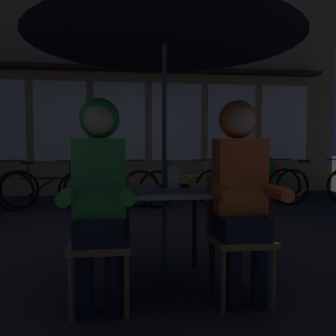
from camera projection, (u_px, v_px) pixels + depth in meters
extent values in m
plane|color=#232326|center=(164.00, 280.00, 2.88)|extent=(60.00, 60.00, 0.00)
cube|color=#B2AD9E|center=(164.00, 191.00, 2.83)|extent=(0.72, 0.72, 0.04)
cylinder|color=#2D2319|center=(126.00, 250.00, 2.51)|extent=(0.04, 0.04, 0.70)
cylinder|color=#2D2319|center=(212.00, 246.00, 2.59)|extent=(0.04, 0.04, 0.70)
cylinder|color=#2D2319|center=(125.00, 229.00, 3.12)|extent=(0.04, 0.04, 0.70)
cylinder|color=#2D2319|center=(195.00, 227.00, 3.20)|extent=(0.04, 0.04, 0.70)
cylinder|color=#4C4C51|center=(164.00, 140.00, 2.80)|extent=(0.04, 0.04, 2.25)
cone|color=black|center=(164.00, 18.00, 2.74)|extent=(2.10, 2.10, 0.38)
cube|color=white|center=(173.00, 187.00, 2.85)|extent=(0.11, 0.11, 0.02)
cube|color=white|center=(173.00, 176.00, 2.85)|extent=(0.09, 0.09, 0.16)
pyramid|color=white|center=(173.00, 163.00, 2.84)|extent=(0.11, 0.11, 0.06)
cube|color=olive|center=(100.00, 245.00, 2.35)|extent=(0.40, 0.40, 0.04)
cylinder|color=olive|center=(127.00, 287.00, 2.22)|extent=(0.03, 0.03, 0.41)
cylinder|color=olive|center=(71.00, 290.00, 2.18)|extent=(0.03, 0.03, 0.41)
cylinder|color=olive|center=(126.00, 268.00, 2.56)|extent=(0.03, 0.03, 0.41)
cylinder|color=olive|center=(78.00, 270.00, 2.51)|extent=(0.03, 0.03, 0.41)
cube|color=olive|center=(101.00, 205.00, 2.52)|extent=(0.40, 0.03, 0.42)
cube|color=olive|center=(241.00, 240.00, 2.48)|extent=(0.40, 0.40, 0.04)
cylinder|color=olive|center=(274.00, 279.00, 2.34)|extent=(0.03, 0.03, 0.41)
cylinder|color=olive|center=(223.00, 282.00, 2.30)|extent=(0.03, 0.03, 0.41)
cylinder|color=olive|center=(254.00, 262.00, 2.68)|extent=(0.03, 0.03, 0.41)
cylinder|color=olive|center=(210.00, 264.00, 2.64)|extent=(0.03, 0.03, 0.41)
cube|color=olive|center=(233.00, 203.00, 2.64)|extent=(0.40, 0.03, 0.42)
cylinder|color=black|center=(114.00, 281.00, 2.25)|extent=(0.11, 0.11, 0.45)
cylinder|color=black|center=(85.00, 283.00, 2.23)|extent=(0.11, 0.11, 0.45)
cube|color=black|center=(100.00, 230.00, 2.35)|extent=(0.32, 0.36, 0.16)
cube|color=#338C38|center=(100.00, 178.00, 2.36)|extent=(0.34, 0.22, 0.52)
cylinder|color=#338C38|center=(128.00, 195.00, 2.17)|extent=(0.09, 0.30, 0.09)
cylinder|color=#338C38|center=(67.00, 196.00, 2.13)|extent=(0.09, 0.30, 0.09)
sphere|color=tan|center=(99.00, 119.00, 2.34)|extent=(0.21, 0.21, 0.21)
sphere|color=#338C38|center=(99.00, 118.00, 2.39)|extent=(0.27, 0.27, 0.27)
cylinder|color=black|center=(259.00, 274.00, 2.38)|extent=(0.11, 0.11, 0.45)
cylinder|color=black|center=(233.00, 276.00, 2.35)|extent=(0.11, 0.11, 0.45)
cube|color=black|center=(241.00, 225.00, 2.47)|extent=(0.32, 0.36, 0.16)
cube|color=#E05B23|center=(239.00, 176.00, 2.49)|extent=(0.34, 0.22, 0.52)
cylinder|color=#E05B23|center=(277.00, 193.00, 2.30)|extent=(0.09, 0.30, 0.09)
cylinder|color=#E05B23|center=(223.00, 194.00, 2.25)|extent=(0.09, 0.30, 0.09)
sphere|color=tan|center=(240.00, 121.00, 2.46)|extent=(0.21, 0.21, 0.21)
sphere|color=#E05B23|center=(238.00, 120.00, 2.51)|extent=(0.27, 0.27, 0.27)
cube|color=#937A56|center=(119.00, 55.00, 7.97)|extent=(10.00, 0.60, 6.20)
cube|color=#EAE5C6|center=(60.00, 121.00, 7.60)|extent=(1.10, 0.02, 1.70)
cube|color=#EAE5C6|center=(120.00, 121.00, 7.76)|extent=(1.10, 0.02, 1.70)
cube|color=#EAE5C6|center=(177.00, 122.00, 7.93)|extent=(1.10, 0.02, 1.70)
cube|color=#EAE5C6|center=(231.00, 122.00, 8.09)|extent=(1.10, 0.02, 1.70)
cube|color=#EAE5C6|center=(284.00, 123.00, 8.25)|extent=(1.10, 0.02, 1.70)
cube|color=#331914|center=(119.00, 69.00, 7.55)|extent=(9.00, 0.36, 0.08)
torus|color=black|center=(19.00, 189.00, 6.09)|extent=(0.66, 0.09, 0.66)
cylinder|color=#236B3D|center=(11.00, 169.00, 6.05)|extent=(0.02, 0.02, 0.28)
cylinder|color=black|center=(11.00, 161.00, 6.04)|extent=(0.44, 0.05, 0.02)
torus|color=black|center=(78.00, 191.00, 5.92)|extent=(0.66, 0.08, 0.66)
torus|color=black|center=(14.00, 191.00, 5.82)|extent=(0.66, 0.08, 0.66)
cylinder|color=black|center=(46.00, 178.00, 5.86)|extent=(0.84, 0.07, 0.04)
cylinder|color=black|center=(39.00, 189.00, 5.86)|extent=(0.61, 0.06, 0.44)
cylinder|color=black|center=(28.00, 171.00, 5.82)|extent=(0.02, 0.02, 0.24)
cube|color=black|center=(28.00, 163.00, 5.82)|extent=(0.20, 0.09, 0.04)
cylinder|color=black|center=(70.00, 169.00, 5.88)|extent=(0.02, 0.02, 0.28)
cylinder|color=black|center=(70.00, 161.00, 5.87)|extent=(0.44, 0.04, 0.02)
torus|color=black|center=(141.00, 189.00, 6.18)|extent=(0.66, 0.14, 0.66)
torus|color=black|center=(82.00, 189.00, 6.19)|extent=(0.66, 0.14, 0.66)
cylinder|color=maroon|center=(111.00, 176.00, 6.17)|extent=(0.83, 0.15, 0.04)
cylinder|color=maroon|center=(104.00, 187.00, 6.19)|extent=(0.60, 0.12, 0.44)
cylinder|color=maroon|center=(95.00, 169.00, 6.17)|extent=(0.02, 0.02, 0.24)
cube|color=black|center=(95.00, 162.00, 6.16)|extent=(0.21, 0.11, 0.04)
cylinder|color=maroon|center=(134.00, 168.00, 6.16)|extent=(0.02, 0.02, 0.28)
cylinder|color=black|center=(133.00, 160.00, 6.15)|extent=(0.44, 0.08, 0.02)
torus|color=black|center=(212.00, 187.00, 6.40)|extent=(0.66, 0.15, 0.66)
torus|color=black|center=(157.00, 189.00, 6.12)|extent=(0.66, 0.15, 0.66)
cylinder|color=#B78419|center=(185.00, 176.00, 6.25)|extent=(0.83, 0.16, 0.04)
cylinder|color=#B78419|center=(179.00, 187.00, 6.23)|extent=(0.60, 0.13, 0.44)
cylinder|color=#B78419|center=(170.00, 170.00, 6.16)|extent=(0.02, 0.02, 0.24)
cube|color=black|center=(170.00, 162.00, 6.15)|extent=(0.21, 0.11, 0.04)
cylinder|color=#B78419|center=(206.00, 168.00, 6.35)|extent=(0.02, 0.02, 0.28)
cylinder|color=black|center=(206.00, 160.00, 6.34)|extent=(0.44, 0.09, 0.02)
torus|color=black|center=(284.00, 186.00, 6.63)|extent=(0.66, 0.05, 0.66)
torus|color=black|center=(231.00, 187.00, 6.51)|extent=(0.66, 0.05, 0.66)
cylinder|color=maroon|center=(258.00, 175.00, 6.56)|extent=(0.84, 0.04, 0.04)
cylinder|color=maroon|center=(251.00, 184.00, 6.55)|extent=(0.61, 0.04, 0.44)
cylinder|color=maroon|center=(243.00, 168.00, 6.51)|extent=(0.02, 0.02, 0.24)
cube|color=black|center=(243.00, 161.00, 6.50)|extent=(0.20, 0.08, 0.04)
cylinder|color=maroon|center=(278.00, 167.00, 6.59)|extent=(0.02, 0.02, 0.28)
cylinder|color=black|center=(278.00, 159.00, 6.59)|extent=(0.44, 0.03, 0.02)
torus|color=black|center=(292.00, 187.00, 6.46)|extent=(0.66, 0.08, 0.66)
cylinder|color=#B78419|center=(318.00, 175.00, 6.54)|extent=(0.84, 0.08, 0.04)
cylinder|color=#B78419|center=(312.00, 185.00, 6.53)|extent=(0.61, 0.07, 0.44)
cylinder|color=#B78419|center=(304.00, 168.00, 6.48)|extent=(0.02, 0.02, 0.24)
cube|color=black|center=(304.00, 161.00, 6.47)|extent=(0.20, 0.09, 0.04)
cube|color=black|center=(174.00, 186.00, 2.92)|extent=(0.24, 0.21, 0.02)
cylinder|color=brown|center=(261.00, 190.00, 7.34)|extent=(0.36, 0.36, 0.34)
sphere|color=#285B2D|center=(261.00, 168.00, 7.31)|extent=(0.60, 0.60, 0.60)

